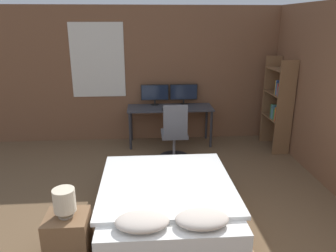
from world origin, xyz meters
name	(u,v)px	position (x,y,z in m)	size (l,w,h in m)	color
wall_back	(169,75)	(-0.02, 4.23, 1.35)	(12.00, 0.08, 2.70)	brown
bed	(167,203)	(-0.27, 1.15, 0.24)	(1.65, 2.01, 0.56)	#846647
nightstand	(68,237)	(-1.35, 0.56, 0.25)	(0.44, 0.41, 0.50)	brown
bedside_lamp	(64,201)	(-1.35, 0.56, 0.68)	(0.22, 0.22, 0.31)	gray
desk	(170,112)	(-0.02, 3.86, 0.68)	(1.68, 0.61, 0.77)	#38383D
monitor_left	(155,93)	(-0.31, 4.06, 1.01)	(0.56, 0.16, 0.42)	black
monitor_right	(184,93)	(0.28, 4.06, 1.01)	(0.56, 0.16, 0.42)	black
keyboard	(171,109)	(-0.02, 3.66, 0.78)	(0.35, 0.13, 0.02)	black
computer_mouse	(184,109)	(0.25, 3.66, 0.79)	(0.07, 0.05, 0.04)	black
office_chair	(174,137)	(0.00, 3.06, 0.43)	(0.52, 0.52, 1.05)	black
bookshelf	(279,102)	(2.02, 3.43, 0.95)	(0.32, 0.74, 1.76)	brown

